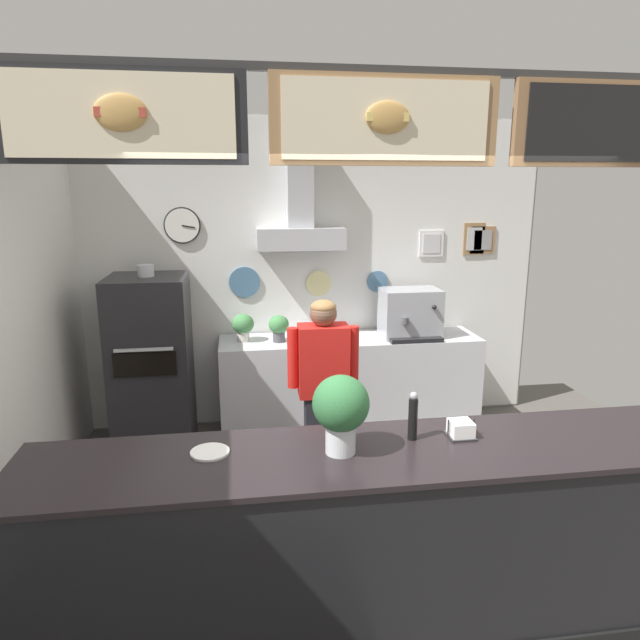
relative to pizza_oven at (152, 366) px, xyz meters
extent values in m
plane|color=#514C47|center=(1.52, -2.06, -0.80)|extent=(6.33, 6.33, 0.00)
cube|color=#9E9E99|center=(1.52, 0.58, 0.70)|extent=(4.53, 0.12, 3.00)
cube|color=white|center=(1.52, 0.51, 0.70)|extent=(4.49, 0.01, 2.96)
cylinder|color=black|center=(0.28, 0.50, 1.19)|extent=(0.34, 0.02, 0.34)
cylinder|color=white|center=(0.28, 0.49, 1.19)|extent=(0.31, 0.01, 0.31)
cube|color=black|center=(0.34, 0.48, 1.18)|extent=(0.12, 0.01, 0.03)
cylinder|color=teal|center=(0.84, 0.50, 0.65)|extent=(0.30, 0.02, 0.30)
cylinder|color=beige|center=(1.56, 0.50, 0.62)|extent=(0.25, 0.02, 0.25)
cylinder|color=teal|center=(2.16, 0.50, 0.62)|extent=(0.21, 0.02, 0.21)
cube|color=white|center=(2.70, 0.50, 0.99)|extent=(0.25, 0.02, 0.26)
cube|color=silver|center=(2.70, 0.49, 0.99)|extent=(0.18, 0.01, 0.19)
cube|color=#997047|center=(3.24, 0.50, 1.02)|extent=(0.26, 0.02, 0.27)
cube|color=gray|center=(3.24, 0.49, 1.02)|extent=(0.19, 0.01, 0.20)
cube|color=#997047|center=(3.15, 0.50, 1.03)|extent=(0.22, 0.02, 0.32)
cube|color=#BEBEBE|center=(3.15, 0.49, 1.03)|extent=(0.16, 0.01, 0.23)
cube|color=#B7BABF|center=(1.37, 0.35, 1.07)|extent=(0.82, 0.33, 0.20)
cube|color=#B7BABF|center=(1.37, 0.40, 1.66)|extent=(0.24, 0.24, 0.98)
cube|color=#2D2D2D|center=(1.52, -2.05, 2.09)|extent=(3.74, 0.04, 0.04)
cube|color=black|center=(0.27, -2.08, 1.86)|extent=(1.15, 0.05, 0.43)
cube|color=beige|center=(0.27, -2.11, 1.86)|extent=(1.03, 0.01, 0.38)
ellipsoid|color=tan|center=(0.27, -2.12, 1.87)|extent=(0.24, 0.04, 0.17)
cube|color=#B74233|center=(0.27, -2.13, 1.87)|extent=(0.23, 0.01, 0.04)
cube|color=#9E754C|center=(1.52, -2.08, 1.86)|extent=(1.15, 0.05, 0.43)
cube|color=beige|center=(1.52, -2.11, 1.86)|extent=(1.03, 0.01, 0.38)
ellipsoid|color=tan|center=(1.52, -2.12, 1.87)|extent=(0.22, 0.04, 0.16)
cube|color=#E5C666|center=(1.52, -2.13, 1.87)|extent=(0.21, 0.01, 0.04)
cube|color=olive|center=(2.77, -2.08, 1.86)|extent=(1.15, 0.05, 0.43)
cube|color=black|center=(2.77, -2.11, 1.86)|extent=(1.03, 0.01, 0.38)
cube|color=black|center=(1.52, -2.36, -0.30)|extent=(3.69, 0.68, 1.01)
cube|color=black|center=(1.52, -2.36, 0.22)|extent=(3.77, 0.72, 0.03)
cube|color=silver|center=(1.82, 0.18, -0.33)|extent=(2.48, 0.61, 0.94)
cube|color=#9FA1A5|center=(1.82, 0.18, -0.63)|extent=(2.36, 0.56, 0.02)
cube|color=#232326|center=(0.00, 0.00, 0.00)|extent=(0.67, 0.69, 1.60)
cube|color=black|center=(0.00, -0.36, 0.13)|extent=(0.50, 0.02, 0.20)
cube|color=silver|center=(0.00, -0.38, 0.26)|extent=(0.47, 0.02, 0.02)
cylinder|color=silver|center=(0.00, 0.00, 0.85)|extent=(0.14, 0.14, 0.10)
cube|color=#232328|center=(1.37, -1.06, -0.37)|extent=(0.28, 0.21, 0.86)
cube|color=red|center=(1.37, -1.06, 0.32)|extent=(0.37, 0.23, 0.52)
cylinder|color=red|center=(1.59, -1.07, 0.34)|extent=(0.08, 0.08, 0.45)
cylinder|color=red|center=(1.15, -1.06, 0.34)|extent=(0.08, 0.08, 0.45)
sphere|color=brown|center=(1.37, -1.06, 0.67)|extent=(0.20, 0.20, 0.20)
ellipsoid|color=olive|center=(1.37, -1.06, 0.71)|extent=(0.19, 0.19, 0.11)
cube|color=#A3A5AD|center=(2.40, 0.16, 0.37)|extent=(0.55, 0.37, 0.46)
cylinder|color=#4C4C51|center=(2.29, -0.06, 0.34)|extent=(0.06, 0.06, 0.06)
cube|color=black|center=(2.40, -0.07, 0.16)|extent=(0.50, 0.10, 0.04)
sphere|color=black|center=(2.57, -0.05, 0.46)|extent=(0.04, 0.04, 0.04)
cylinder|color=beige|center=(0.81, 0.20, 0.18)|extent=(0.11, 0.11, 0.10)
ellipsoid|color=#47894C|center=(0.81, 0.20, 0.30)|extent=(0.20, 0.20, 0.18)
cylinder|color=#4C4C51|center=(1.14, 0.14, 0.19)|extent=(0.11, 0.11, 0.10)
ellipsoid|color=#47894C|center=(1.14, 0.14, 0.30)|extent=(0.19, 0.19, 0.17)
cylinder|color=white|center=(0.61, -2.27, 0.24)|extent=(0.20, 0.20, 0.01)
cylinder|color=black|center=(1.67, -2.26, 0.35)|extent=(0.05, 0.05, 0.23)
sphere|color=gray|center=(1.67, -2.26, 0.48)|extent=(0.04, 0.04, 0.04)
cylinder|color=silver|center=(1.26, -2.35, 0.32)|extent=(0.15, 0.15, 0.16)
cylinder|color=gray|center=(1.26, -2.35, 0.26)|extent=(0.14, 0.14, 0.05)
ellipsoid|color=#2D6638|center=(1.26, -2.35, 0.50)|extent=(0.29, 0.29, 0.29)
cube|color=#262628|center=(1.93, -2.27, 0.24)|extent=(0.14, 0.14, 0.01)
cylinder|color=#262628|center=(1.86, -2.27, 0.28)|extent=(0.01, 0.01, 0.10)
cylinder|color=#262628|center=(2.00, -2.27, 0.28)|extent=(0.01, 0.01, 0.10)
cube|color=white|center=(1.93, -2.27, 0.28)|extent=(0.12, 0.12, 0.08)
camera|label=1|loc=(0.78, -4.93, 1.54)|focal=31.62mm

